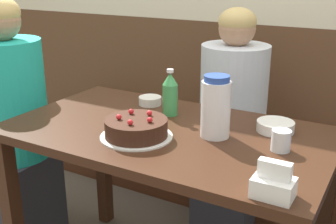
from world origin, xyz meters
The scene contains 11 objects.
bench_seat centered at (0.00, 0.83, 0.22)m, with size 2.46×0.38×0.44m.
dining_table centered at (0.00, 0.00, 0.64)m, with size 1.23×0.71×0.76m.
birthday_cake centered at (-0.05, -0.12, 0.79)m, with size 0.26×0.26×0.09m.
water_pitcher centered at (0.19, 0.03, 0.87)m, with size 0.11×0.11×0.23m.
soju_bottle centered at (-0.07, 0.15, 0.85)m, with size 0.06×0.06×0.20m.
napkin_holder centered at (0.50, -0.29, 0.79)m, with size 0.11×0.08×0.11m.
bowl_soup_white centered at (0.37, 0.18, 0.78)m, with size 0.14×0.14×0.04m.
bowl_rice_small centered at (-0.21, 0.23, 0.77)m, with size 0.10×0.10×0.04m.
glass_water_tall centered at (0.43, 0.02, 0.79)m, with size 0.07×0.07×0.07m.
person_pale_blue_shirt centered at (-0.87, 0.00, 0.60)m, with size 0.35×0.35×1.22m.
person_grey_tee centered at (0.03, 0.61, 0.55)m, with size 0.33×0.34×1.16m.
Camera 1 is at (0.75, -1.30, 1.34)m, focal length 45.00 mm.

